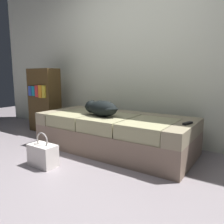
% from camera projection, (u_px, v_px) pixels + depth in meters
% --- Properties ---
extents(ground_plane, '(10.00, 10.00, 0.00)m').
position_uv_depth(ground_plane, '(51.00, 181.00, 2.06)').
color(ground_plane, gray).
extents(back_wall, '(6.40, 0.10, 2.80)m').
position_uv_depth(back_wall, '(138.00, 47.00, 3.26)').
color(back_wall, silver).
rests_on(back_wall, ground).
extents(couch, '(2.05, 0.92, 0.46)m').
position_uv_depth(couch, '(114.00, 132.00, 2.91)').
color(couch, '#89705F').
rests_on(couch, ground).
extents(dog_dark, '(0.59, 0.30, 0.20)m').
position_uv_depth(dog_dark, '(101.00, 108.00, 2.82)').
color(dog_dark, black).
rests_on(dog_dark, couch).
extents(tv_remote, '(0.08, 0.16, 0.02)m').
position_uv_depth(tv_remote, '(188.00, 123.00, 2.34)').
color(tv_remote, black).
rests_on(tv_remote, couch).
extents(handbag, '(0.32, 0.18, 0.38)m').
position_uv_depth(handbag, '(43.00, 155.00, 2.39)').
color(handbag, silver).
rests_on(handbag, ground).
extents(bookshelf, '(0.56, 0.30, 1.10)m').
position_uv_depth(bookshelf, '(44.00, 100.00, 3.85)').
color(bookshelf, '#4A351A').
rests_on(bookshelf, ground).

